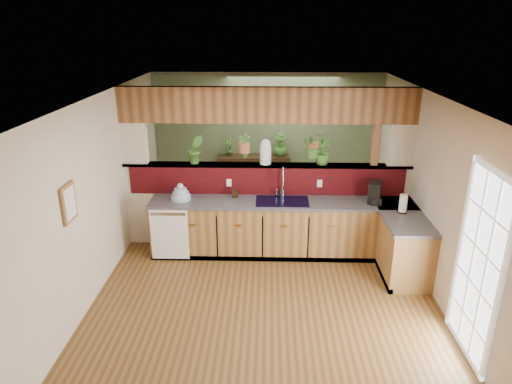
{
  "coord_description": "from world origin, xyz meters",
  "views": [
    {
      "loc": [
        0.03,
        -5.63,
        3.5
      ],
      "look_at": [
        -0.15,
        0.7,
        1.15
      ],
      "focal_mm": 32.0,
      "sensor_mm": 36.0,
      "label": 1
    }
  ],
  "objects_px": {
    "glass_jar": "(265,152)",
    "faucet": "(283,181)",
    "coffee_maker": "(375,193)",
    "soap_dispenser": "(235,192)",
    "paper_towel": "(403,204)",
    "shelving_console": "(254,178)",
    "dish_stack": "(181,194)"
  },
  "relations": [
    {
      "from": "glass_jar",
      "to": "shelving_console",
      "type": "bearing_deg",
      "value": 97.62
    },
    {
      "from": "shelving_console",
      "to": "glass_jar",
      "type": "bearing_deg",
      "value": -87.21
    },
    {
      "from": "glass_jar",
      "to": "shelving_console",
      "type": "height_order",
      "value": "glass_jar"
    },
    {
      "from": "glass_jar",
      "to": "soap_dispenser",
      "type": "bearing_deg",
      "value": -153.18
    },
    {
      "from": "dish_stack",
      "to": "coffee_maker",
      "type": "height_order",
      "value": "coffee_maker"
    },
    {
      "from": "soap_dispenser",
      "to": "shelving_console",
      "type": "relative_size",
      "value": 0.12
    },
    {
      "from": "dish_stack",
      "to": "paper_towel",
      "type": "relative_size",
      "value": 1.05
    },
    {
      "from": "paper_towel",
      "to": "shelving_console",
      "type": "height_order",
      "value": "paper_towel"
    },
    {
      "from": "dish_stack",
      "to": "coffee_maker",
      "type": "bearing_deg",
      "value": -0.91
    },
    {
      "from": "glass_jar",
      "to": "shelving_console",
      "type": "relative_size",
      "value": 0.28
    },
    {
      "from": "soap_dispenser",
      "to": "coffee_maker",
      "type": "height_order",
      "value": "coffee_maker"
    },
    {
      "from": "paper_towel",
      "to": "soap_dispenser",
      "type": "bearing_deg",
      "value": 167.78
    },
    {
      "from": "coffee_maker",
      "to": "paper_towel",
      "type": "distance_m",
      "value": 0.5
    },
    {
      "from": "dish_stack",
      "to": "shelving_console",
      "type": "height_order",
      "value": "dish_stack"
    },
    {
      "from": "faucet",
      "to": "shelving_console",
      "type": "xyz_separation_m",
      "value": [
        -0.53,
        2.12,
        -0.67
      ]
    },
    {
      "from": "coffee_maker",
      "to": "shelving_console",
      "type": "relative_size",
      "value": 0.23
    },
    {
      "from": "faucet",
      "to": "glass_jar",
      "type": "relative_size",
      "value": 1.28
    },
    {
      "from": "paper_towel",
      "to": "glass_jar",
      "type": "xyz_separation_m",
      "value": [
        -2.01,
        0.78,
        0.56
      ]
    },
    {
      "from": "coffee_maker",
      "to": "soap_dispenser",
      "type": "bearing_deg",
      "value": -164.35
    },
    {
      "from": "glass_jar",
      "to": "faucet",
      "type": "bearing_deg",
      "value": -39.39
    },
    {
      "from": "soap_dispenser",
      "to": "shelving_console",
      "type": "bearing_deg",
      "value": 84.19
    },
    {
      "from": "soap_dispenser",
      "to": "glass_jar",
      "type": "relative_size",
      "value": 0.44
    },
    {
      "from": "faucet",
      "to": "soap_dispenser",
      "type": "xyz_separation_m",
      "value": [
        -0.74,
        -0.02,
        -0.19
      ]
    },
    {
      "from": "shelving_console",
      "to": "paper_towel",
      "type": "bearing_deg",
      "value": -54.59
    },
    {
      "from": "faucet",
      "to": "dish_stack",
      "type": "xyz_separation_m",
      "value": [
        -1.59,
        -0.13,
        -0.19
      ]
    },
    {
      "from": "coffee_maker",
      "to": "paper_towel",
      "type": "bearing_deg",
      "value": -29.71
    },
    {
      "from": "shelving_console",
      "to": "faucet",
      "type": "bearing_deg",
      "value": -80.91
    },
    {
      "from": "soap_dispenser",
      "to": "paper_towel",
      "type": "bearing_deg",
      "value": -12.22
    },
    {
      "from": "dish_stack",
      "to": "shelving_console",
      "type": "relative_size",
      "value": 0.22
    },
    {
      "from": "faucet",
      "to": "coffee_maker",
      "type": "relative_size",
      "value": 1.53
    },
    {
      "from": "coffee_maker",
      "to": "faucet",
      "type": "bearing_deg",
      "value": -167.15
    },
    {
      "from": "soap_dispenser",
      "to": "coffee_maker",
      "type": "bearing_deg",
      "value": -4.2
    }
  ]
}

